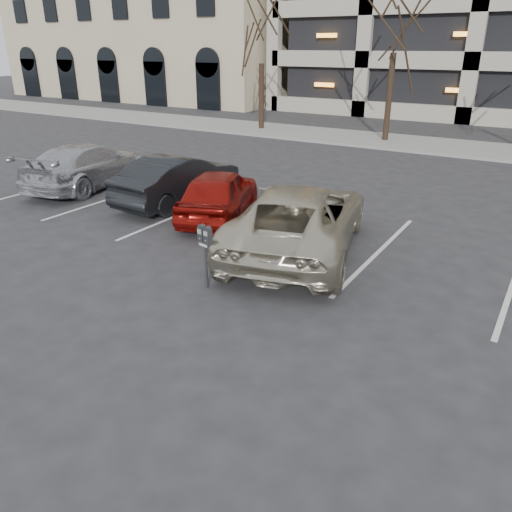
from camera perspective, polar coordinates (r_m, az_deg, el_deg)
The scene contains 10 objects.
ground at distance 10.18m, azimuth 2.03°, elevation -2.26°, with size 140.00×140.00×0.00m, color #28282B.
sidewalk at distance 24.81m, azimuth 21.19°, elevation 11.54°, with size 80.00×4.00×0.12m, color gray.
stall_lines at distance 12.67m, azimuth 1.73°, elevation 2.97°, with size 16.90×5.20×0.00m.
office_building at distance 50.08m, azimuth -9.85°, elevation 26.30°, with size 26.00×16.20×15.00m.
tree_a at distance 28.10m, azimuth 0.65°, elevation 25.39°, with size 3.36×3.36×7.64m.
parking_meter at distance 9.35m, azimuth -5.85°, elevation 1.67°, with size 0.34×0.19×1.25m.
suv_silver at distance 11.22m, azimuth 4.90°, elevation 4.30°, with size 3.89×5.96×1.53m.
car_red at distance 13.56m, azimuth -4.27°, elevation 7.19°, with size 1.57×3.91×1.33m, color maroon.
car_dark at distance 15.00m, azimuth -8.87°, elevation 8.68°, with size 1.49×4.26×1.40m, color black.
car_silver at distance 17.47m, azimuth -18.55°, elevation 9.82°, with size 1.99×4.89×1.42m, color #B6B8BF.
Camera 1 is at (4.54, -8.02, 4.34)m, focal length 35.00 mm.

